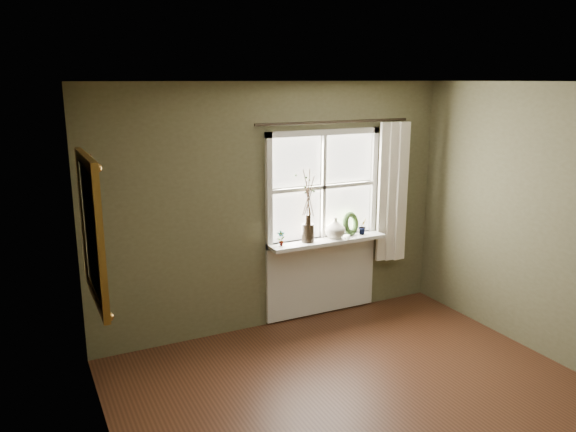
{
  "coord_description": "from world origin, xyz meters",
  "views": [
    {
      "loc": [
        -2.44,
        -2.97,
        2.62
      ],
      "look_at": [
        -0.21,
        1.55,
        1.39
      ],
      "focal_mm": 35.0,
      "sensor_mm": 36.0,
      "label": 1
    }
  ],
  "objects_px": {
    "wreath": "(351,226)",
    "dark_jug": "(308,233)",
    "cream_vase": "(335,228)",
    "gilt_mirror": "(91,230)"
  },
  "relations": [
    {
      "from": "dark_jug",
      "to": "wreath",
      "type": "bearing_deg",
      "value": 4.07
    },
    {
      "from": "wreath",
      "to": "cream_vase",
      "type": "bearing_deg",
      "value": 165.64
    },
    {
      "from": "cream_vase",
      "to": "gilt_mirror",
      "type": "bearing_deg",
      "value": -164.41
    },
    {
      "from": "dark_jug",
      "to": "wreath",
      "type": "xyz_separation_m",
      "value": [
        0.56,
        0.04,
        0.0
      ]
    },
    {
      "from": "cream_vase",
      "to": "wreath",
      "type": "distance_m",
      "value": 0.23
    },
    {
      "from": "dark_jug",
      "to": "gilt_mirror",
      "type": "xyz_separation_m",
      "value": [
        -2.27,
        -0.73,
        0.48
      ]
    },
    {
      "from": "cream_vase",
      "to": "gilt_mirror",
      "type": "height_order",
      "value": "gilt_mirror"
    },
    {
      "from": "wreath",
      "to": "gilt_mirror",
      "type": "xyz_separation_m",
      "value": [
        -2.84,
        -0.77,
        0.48
      ]
    },
    {
      "from": "wreath",
      "to": "gilt_mirror",
      "type": "height_order",
      "value": "gilt_mirror"
    },
    {
      "from": "wreath",
      "to": "dark_jug",
      "type": "bearing_deg",
      "value": 159.58
    }
  ]
}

